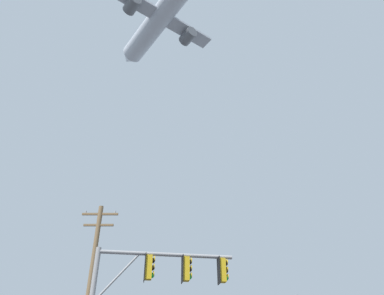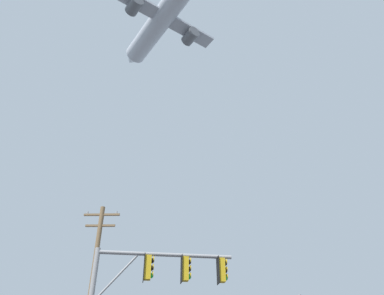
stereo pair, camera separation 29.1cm
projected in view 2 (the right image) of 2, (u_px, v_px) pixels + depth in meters
name	position (u px, v px, depth m)	size (l,w,h in m)	color
signal_pole_near	(151.00, 285.00, 13.37)	(5.34, 1.11, 5.81)	gray
utility_pole	(91.00, 290.00, 19.49)	(2.20, 0.28, 10.39)	brown
airplane	(162.00, 18.00, 52.39)	(15.35, 19.31, 5.96)	#B7BCC6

